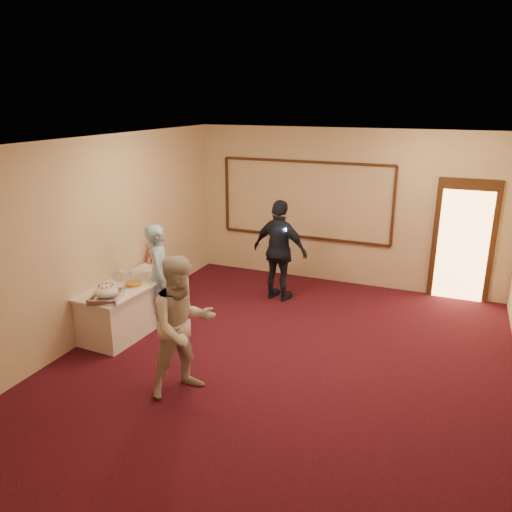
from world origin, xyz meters
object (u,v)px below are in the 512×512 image
Objects in this scene: pavlova_tray at (106,293)px; woman at (183,326)px; tart at (134,284)px; man at (160,276)px; plate_stack_a at (126,275)px; buffet_table at (136,303)px; guest at (280,251)px; cupcake_stand at (153,253)px; plate_stack_b at (157,269)px.

pavlova_tray is 0.35× the size of woman.
man is (0.22, 0.41, 0.03)m from tart.
buffet_table is at bearing 12.74° from plate_stack_a.
buffet_table is 7.22× the size of tart.
guest reaches higher than buffet_table.
guest is (1.39, 1.73, 0.08)m from man.
plate_stack_a is at bearing 146.48° from tart.
plate_stack_a reaches higher than buffet_table.
plate_stack_a is at bearing -167.26° from buffet_table.
buffet_table is 0.60m from man.
cupcake_stand is 0.25× the size of woman.
buffet_table is at bearing 122.89° from tart.
man is (0.20, -0.21, -0.01)m from plate_stack_b.
guest is at bearing 46.36° from plate_stack_a.
plate_stack_b is at bearing 19.11° from man.
cupcake_stand is at bearing 101.16° from pavlova_tray.
woman is (1.67, -1.35, 0.50)m from buffet_table.
tart is (0.26, -0.17, -0.05)m from plate_stack_a.
guest reaches higher than man.
guest is (1.74, 1.93, 0.53)m from buffet_table.
guest is (1.65, 2.72, 0.06)m from pavlova_tray.
pavlova_tray is 3.73× the size of plate_stack_b.
woman is (1.32, -1.55, 0.05)m from man.
cupcake_stand is 1.19m from tart.
pavlova_tray reaches higher than tart.
plate_stack_b is (0.06, 1.20, -0.02)m from pavlova_tray.
plate_stack_b is at bearing 88.27° from tart.
guest is at bearing 52.94° from tart.
plate_stack_b is at bearing -52.18° from cupcake_stand.
cupcake_stand is 2.23m from guest.
plate_stack_b is at bearing 57.94° from plate_stack_a.
plate_stack_b is 2.20m from guest.
man reaches higher than pavlova_tray.
man is at bearing 75.38° from pavlova_tray.
plate_stack_a is 0.52m from plate_stack_b.
man is 2.22m from guest.
plate_stack_b is at bearing 55.49° from guest.
buffet_table is 0.63m from plate_stack_b.
plate_stack_b is at bearing 70.28° from buffet_table.
plate_stack_a is at bearing -82.98° from cupcake_stand.
cupcake_stand is at bearing 97.02° from plate_stack_a.
plate_stack_b is 2.33m from woman.
cupcake_stand is at bearing 108.52° from tart.
cupcake_stand reaches higher than plate_stack_b.
man is (0.26, 0.99, -0.03)m from pavlova_tray.
pavlova_tray reaches higher than plate_stack_b.
woman reaches higher than buffet_table.
pavlova_tray is 3.29× the size of plate_stack_a.
pavlova_tray is at bearing -78.84° from cupcake_stand.
buffet_table is at bearing 87.36° from woman.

